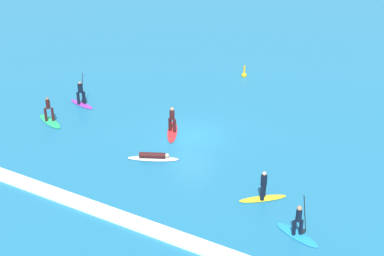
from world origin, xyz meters
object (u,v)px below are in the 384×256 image
surfer_on_purple_board (81,97)px  marker_buoy (244,74)px  surfer_on_blue_board (298,228)px  surfer_on_red_board (172,126)px  surfer_on_green_board (49,117)px  surfer_on_yellow_board (263,192)px  surfer_on_white_board (153,157)px

surfer_on_purple_board → marker_buoy: surfer_on_purple_board is taller
surfer_on_purple_board → marker_buoy: (7.67, 11.19, -0.38)m
surfer_on_blue_board → surfer_on_red_board: (-10.97, 6.41, -0.00)m
surfer_on_green_board → surfer_on_yellow_board: size_ratio=1.26×
surfer_on_yellow_board → surfer_on_green_board: bearing=132.2°
surfer_on_purple_board → marker_buoy: 13.57m
surfer_on_purple_board → surfer_on_red_board: (8.06, -0.52, -0.12)m
surfer_on_red_board → surfer_on_blue_board: bearing=30.6°
surfer_on_white_board → surfer_on_yellow_board: (7.36, -0.72, 0.30)m
surfer_on_red_board → marker_buoy: 11.72m
surfer_on_white_board → surfer_on_red_board: bearing=78.4°
surfer_on_yellow_board → surfer_on_red_board: (-8.31, 4.37, -0.02)m
surfer_on_white_board → surfer_on_yellow_board: surfer_on_yellow_board is taller
surfer_on_blue_board → surfer_on_red_board: bearing=170.0°
surfer_on_blue_board → surfer_on_white_board: bearing=-175.1°
surfer_on_blue_board → surfer_on_red_board: surfer_on_blue_board is taller
surfer_on_red_board → surfer_on_green_board: bearing=-99.5°
surfer_on_white_board → marker_buoy: size_ratio=2.87×
marker_buoy → surfer_on_white_board: bearing=-85.0°
surfer_on_yellow_board → surfer_on_red_board: surfer_on_red_board is taller
surfer_on_blue_board → marker_buoy: surfer_on_blue_board is taller
marker_buoy → surfer_on_blue_board: bearing=-57.9°
surfer_on_yellow_board → marker_buoy: surfer_on_yellow_board is taller
surfer_on_purple_board → surfer_on_blue_board: bearing=172.8°
surfer_on_purple_board → surfer_on_white_board: surfer_on_purple_board is taller
surfer_on_blue_board → surfer_on_red_board: 12.71m
surfer_on_green_board → surfer_on_blue_board: size_ratio=1.12×
surfer_on_white_board → marker_buoy: (-1.34, 15.37, 0.02)m
surfer_on_white_board → surfer_on_green_board: size_ratio=1.05×
surfer_on_purple_board → surfer_on_yellow_board: bearing=176.2°
surfer_on_purple_board → surfer_on_yellow_board: (16.37, -4.89, -0.10)m
surfer_on_yellow_board → surfer_on_red_board: bearing=109.8°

